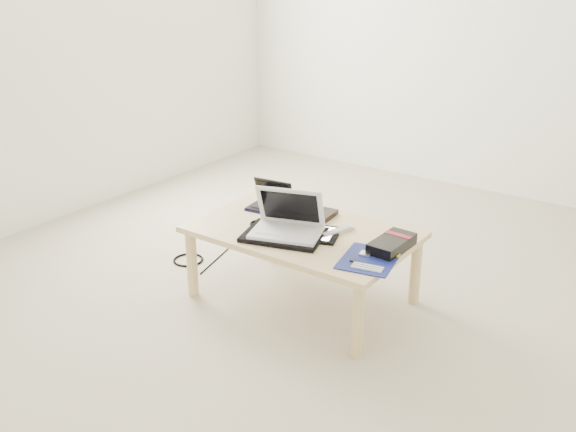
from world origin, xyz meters
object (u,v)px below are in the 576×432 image
Objects in this scene: coffee_table at (303,238)px; netbook at (271,203)px; white_laptop at (288,223)px; gpu_box at (392,244)px.

coffee_table is 4.44× the size of netbook.
white_laptop reaches higher than coffee_table.
netbook is 0.79m from gpu_box.
coffee_table is 0.49m from gpu_box.
coffee_table is 0.16m from white_laptop.
netbook is at bearing 138.93° from white_laptop.
white_laptop reaches higher than netbook.
netbook reaches higher than gpu_box.
netbook is 0.63× the size of white_laptop.
gpu_box is at bearing 4.57° from coffee_table.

